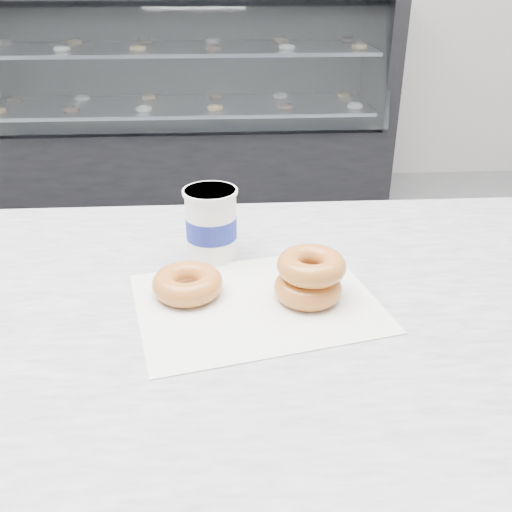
{
  "coord_description": "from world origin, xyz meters",
  "views": [
    {
      "loc": [
        0.23,
        -1.3,
        1.34
      ],
      "look_at": [
        0.28,
        -0.56,
        0.95
      ],
      "focal_mm": 40.0,
      "sensor_mm": 36.0,
      "label": 1
    }
  ],
  "objects": [
    {
      "name": "coffee_cup",
      "position": [
        0.21,
        -0.45,
        0.96
      ],
      "size": [
        0.1,
        0.1,
        0.12
      ],
      "rotation": [
        0.0,
        0.0,
        -0.2
      ],
      "color": "white",
      "rests_on": "counter"
    },
    {
      "name": "wax_paper",
      "position": [
        0.28,
        -0.6,
        0.9
      ],
      "size": [
        0.39,
        0.33,
        0.0
      ],
      "primitive_type": "cube",
      "rotation": [
        0.0,
        0.0,
        0.22
      ],
      "color": "silver",
      "rests_on": "counter"
    },
    {
      "name": "ground",
      "position": [
        0.0,
        0.0,
        0.0
      ],
      "size": [
        5.0,
        5.0,
        0.0
      ],
      "primitive_type": "plane",
      "color": "gray",
      "rests_on": "ground"
    },
    {
      "name": "donut_single",
      "position": [
        0.18,
        -0.57,
        0.92
      ],
      "size": [
        0.13,
        0.13,
        0.04
      ],
      "primitive_type": "torus",
      "rotation": [
        0.0,
        0.0,
        -0.35
      ],
      "color": "#BD6A34",
      "rests_on": "wax_paper"
    },
    {
      "name": "display_case",
      "position": [
        0.0,
        2.12,
        0.49
      ],
      "size": [
        2.4,
        0.74,
        1.25
      ],
      "color": "black",
      "rests_on": "ground"
    },
    {
      "name": "donut_stack",
      "position": [
        0.35,
        -0.59,
        0.94
      ],
      "size": [
        0.14,
        0.14,
        0.07
      ],
      "color": "#BD6A34",
      "rests_on": "wax_paper"
    }
  ]
}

